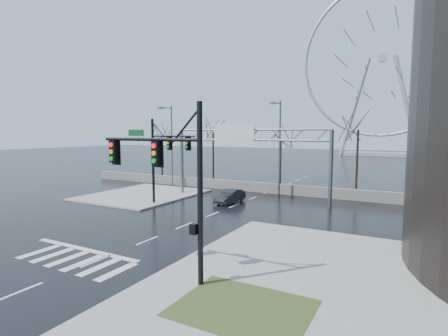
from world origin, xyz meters
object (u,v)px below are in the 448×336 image
Objects in this scene: sign_gantry at (245,148)px; ferris_wheel at (382,65)px; car at (230,196)px; signal_mast_far at (162,153)px; signal_mast_near at (173,175)px.

ferris_wheel reaches higher than sign_gantry.
ferris_wheel reaches higher than car.
signal_mast_far is 2.05× the size of car.
ferris_wheel is (-0.14, 99.04, 21.26)m from signal_mast_near.
signal_mast_far is 89.30m from ferris_wheel.
signal_mast_near is at bearing -49.74° from signal_mast_far.
signal_mast_near is 19.79m from sign_gantry.
sign_gantry is at bearing 76.56° from car.
sign_gantry is at bearing 106.19° from signal_mast_near.
car is at bearing 109.71° from signal_mast_near.
car is at bearing -106.83° from sign_gantry.
signal_mast_far is 8.14m from sign_gantry.
sign_gantry is 4.20× the size of car.
signal_mast_near is 0.16× the size of ferris_wheel.
car is at bearing 39.54° from signal_mast_far.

